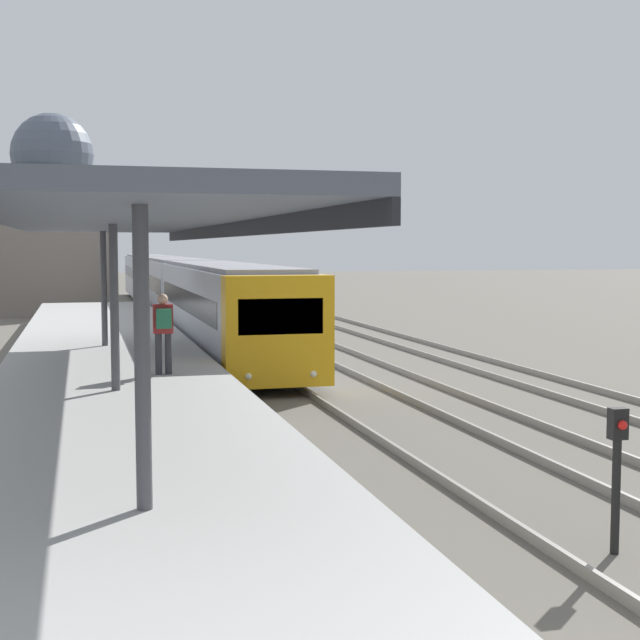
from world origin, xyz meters
The scene contains 5 objects.
platform_canopy centered at (-3.80, 13.07, 4.01)m, with size 4.00×19.21×3.24m.
person_on_platform centered at (-2.81, 14.88, 1.89)m, with size 0.40×0.40×1.66m.
train_near centered at (0.00, 40.33, 1.66)m, with size 2.58×47.82×2.99m.
signal_post_near centered at (1.46, 5.25, 1.06)m, with size 0.20×0.21×1.70m.
distant_domed_building centered at (-5.77, 45.83, 4.84)m, with size 5.55×5.55×10.52m.
Camera 1 is at (-4.40, -3.52, 3.52)m, focal length 50.00 mm.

